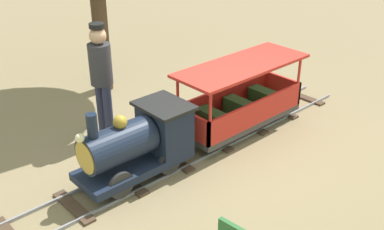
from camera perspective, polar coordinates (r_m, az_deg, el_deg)
name	(u,v)px	position (r m, az deg, el deg)	size (l,w,h in m)	color
ground_plane	(202,147)	(6.23, 1.28, -3.99)	(60.00, 60.00, 0.00)	#8C7A56
track	(193,150)	(6.13, 0.17, -4.38)	(0.71, 5.70, 0.04)	gray
locomotive	(139,142)	(5.42, -6.58, -3.32)	(0.67, 1.45, 1.00)	#192338
passenger_car	(241,103)	(6.50, 6.05, 1.50)	(0.77, 2.00, 0.97)	#3F3F3F
conductor_person	(101,73)	(6.20, -11.21, 5.17)	(0.30, 0.30, 1.62)	#282D47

